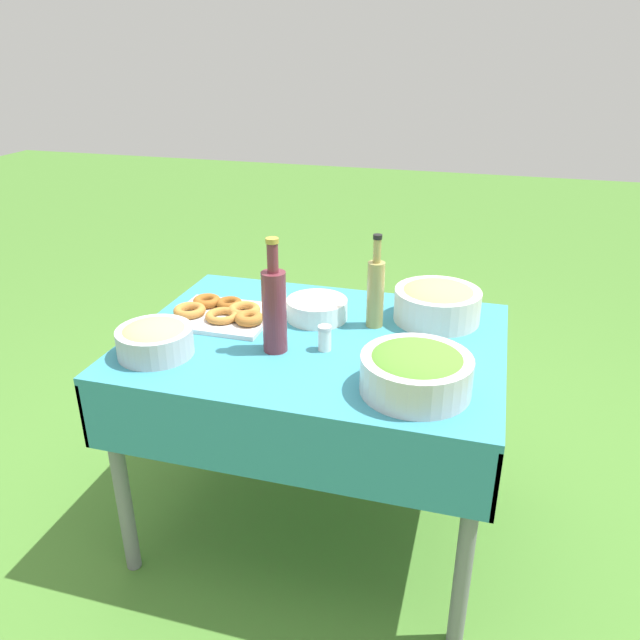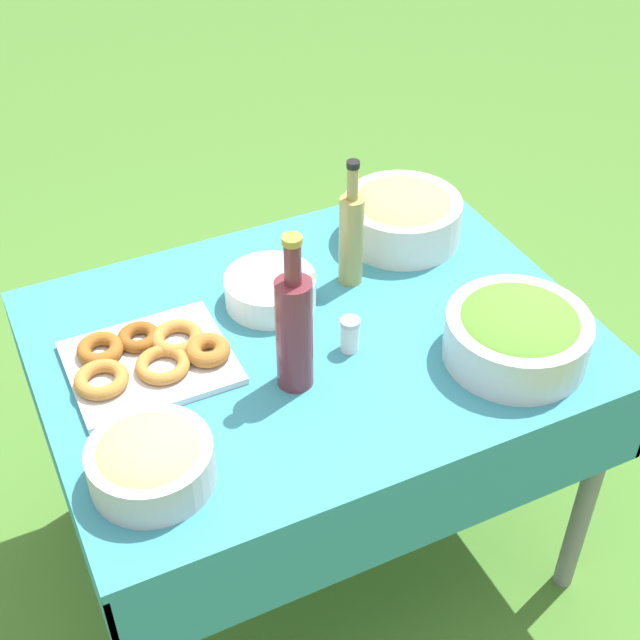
{
  "view_description": "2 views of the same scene",
  "coord_description": "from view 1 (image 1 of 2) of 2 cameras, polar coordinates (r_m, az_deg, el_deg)",
  "views": [
    {
      "loc": [
        0.52,
        -1.79,
        1.68
      ],
      "look_at": [
        0.03,
        -0.07,
        0.87
      ],
      "focal_mm": 35.0,
      "sensor_mm": 36.0,
      "label": 1
    },
    {
      "loc": [
        -0.64,
        -1.38,
        2.08
      ],
      "look_at": [
        0.01,
        -0.01,
        0.82
      ],
      "focal_mm": 50.0,
      "sensor_mm": 36.0,
      "label": 2
    }
  ],
  "objects": [
    {
      "name": "bread_bowl",
      "position": [
        2.21,
        10.68,
        1.66
      ],
      "size": [
        0.3,
        0.3,
        0.13
      ],
      "color": "silver",
      "rests_on": "picnic_table"
    },
    {
      "name": "salt_shaker",
      "position": [
        1.98,
        0.43,
        -1.65
      ],
      "size": [
        0.04,
        0.04,
        0.08
      ],
      "color": "white",
      "rests_on": "picnic_table"
    },
    {
      "name": "plate_stack",
      "position": [
        2.2,
        -0.28,
        1.01
      ],
      "size": [
        0.21,
        0.21,
        0.07
      ],
      "color": "white",
      "rests_on": "picnic_table"
    },
    {
      "name": "ground_plane",
      "position": [
        2.51,
        -0.26,
        -17.68
      ],
      "size": [
        14.0,
        14.0,
        0.0
      ],
      "primitive_type": "plane",
      "color": "#477A2D"
    },
    {
      "name": "donut_platter",
      "position": [
        2.23,
        -8.86,
        0.65
      ],
      "size": [
        0.38,
        0.29,
        0.05
      ],
      "color": "silver",
      "rests_on": "picnic_table"
    },
    {
      "name": "olive_oil_bottle",
      "position": [
        2.12,
        5.1,
        2.66
      ],
      "size": [
        0.06,
        0.06,
        0.33
      ],
      "color": "#998E4C",
      "rests_on": "picnic_table"
    },
    {
      "name": "picnic_table",
      "position": [
        2.12,
        -0.29,
        -4.17
      ],
      "size": [
        1.22,
        0.92,
        0.77
      ],
      "color": "teal",
      "rests_on": "ground_plane"
    },
    {
      "name": "salad_bowl",
      "position": [
        1.76,
        8.79,
        -4.54
      ],
      "size": [
        0.31,
        0.31,
        0.13
      ],
      "color": "silver",
      "rests_on": "picnic_table"
    },
    {
      "name": "wine_bottle",
      "position": [
        1.94,
        -4.2,
        1.13
      ],
      "size": [
        0.08,
        0.08,
        0.37
      ],
      "color": "maroon",
      "rests_on": "picnic_table"
    },
    {
      "name": "pasta_bowl",
      "position": [
        2.01,
        -14.86,
        -1.63
      ],
      "size": [
        0.24,
        0.24,
        0.11
      ],
      "color": "#B2B7BC",
      "rests_on": "picnic_table"
    }
  ]
}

